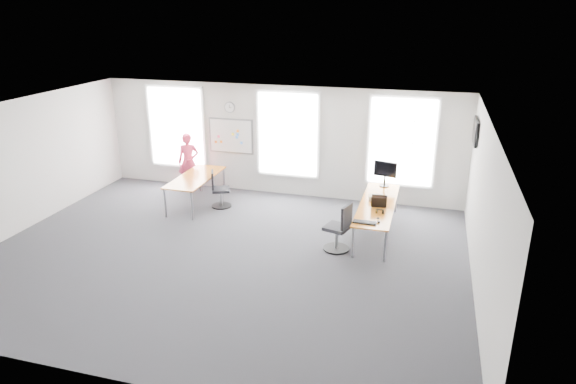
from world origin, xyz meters
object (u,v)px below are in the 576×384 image
(headphones, at_px, (380,212))
(monitor, at_px, (385,172))
(keyboard, at_px, (365,222))
(person, at_px, (189,162))
(chair_right, at_px, (339,230))
(desk_left, at_px, (196,179))
(desk_right, at_px, (377,206))
(chair_left, at_px, (219,191))

(headphones, height_order, monitor, monitor)
(headphones, xyz_separation_m, monitor, (-0.09, 1.84, 0.34))
(keyboard, height_order, monitor, monitor)
(person, bearing_deg, chair_right, -49.34)
(chair_right, height_order, headphones, chair_right)
(desk_left, xyz_separation_m, headphones, (4.87, -1.09, 0.05))
(chair_right, height_order, person, person)
(chair_right, bearing_deg, monitor, 179.57)
(desk_left, height_order, person, person)
(person, distance_m, headphones, 5.98)
(desk_right, relative_size, desk_left, 1.38)
(headphones, bearing_deg, person, 168.23)
(chair_right, height_order, chair_left, chair_right)
(desk_left, relative_size, chair_right, 2.01)
(chair_right, xyz_separation_m, monitor, (0.68, 2.39, 0.64))
(keyboard, relative_size, headphones, 2.79)
(desk_left, height_order, chair_right, chair_right)
(person, distance_m, keyboard, 6.01)
(chair_left, relative_size, monitor, 1.50)
(keyboard, bearing_deg, chair_left, 159.87)
(monitor, bearing_deg, desk_left, -157.79)
(desk_left, distance_m, monitor, 4.86)
(desk_left, relative_size, chair_left, 2.19)
(keyboard, bearing_deg, chair_right, 177.79)
(chair_right, bearing_deg, desk_left, -96.29)
(desk_right, xyz_separation_m, monitor, (0.02, 1.25, 0.43))
(person, bearing_deg, headphones, -41.11)
(chair_right, relative_size, monitor, 1.64)
(chair_right, distance_m, headphones, 0.99)
(desk_right, height_order, chair_right, chair_right)
(desk_left, bearing_deg, headphones, -12.62)
(desk_left, xyz_separation_m, chair_left, (0.62, 0.03, -0.29))
(desk_left, height_order, monitor, monitor)
(desk_left, relative_size, monitor, 3.29)
(chair_right, distance_m, chair_left, 3.86)
(person, relative_size, headphones, 9.26)
(desk_left, distance_m, chair_left, 0.69)
(keyboard, distance_m, headphones, 0.65)
(keyboard, height_order, headphones, headphones)
(person, height_order, monitor, person)
(chair_right, bearing_deg, headphones, 141.15)
(chair_left, bearing_deg, chair_right, -139.26)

